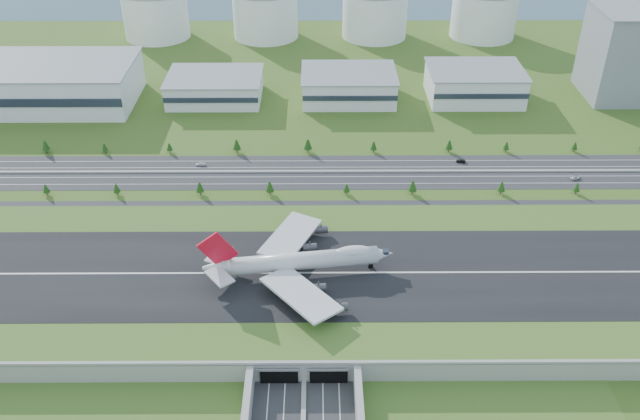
{
  "coord_description": "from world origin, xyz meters",
  "views": [
    {
      "loc": [
        4.66,
        -213.08,
        177.62
      ],
      "look_at": [
        5.97,
        35.0,
        15.43
      ],
      "focal_mm": 38.0,
      "sensor_mm": 36.0,
      "label": 1
    }
  ],
  "objects_px": {
    "car_7": "(201,164)",
    "office_tower": "(627,54)",
    "fuel_tank_a": "(156,15)",
    "car_6": "(575,178)",
    "car_5": "(461,161)",
    "boeing_747": "(299,261)"
  },
  "relations": [
    {
      "from": "car_7",
      "to": "office_tower",
      "type": "bearing_deg",
      "value": 113.84
    },
    {
      "from": "car_7",
      "to": "fuel_tank_a",
      "type": "bearing_deg",
      "value": -159.19
    },
    {
      "from": "office_tower",
      "to": "car_6",
      "type": "distance_m",
      "value": 127.41
    },
    {
      "from": "car_5",
      "to": "boeing_747",
      "type": "bearing_deg",
      "value": -28.21
    },
    {
      "from": "car_5",
      "to": "car_6",
      "type": "relative_size",
      "value": 0.86
    },
    {
      "from": "car_5",
      "to": "car_7",
      "type": "xyz_separation_m",
      "value": [
        -139.45,
        -2.61,
        -0.03
      ]
    },
    {
      "from": "office_tower",
      "to": "car_7",
      "type": "height_order",
      "value": "office_tower"
    },
    {
      "from": "car_6",
      "to": "office_tower",
      "type": "bearing_deg",
      "value": -51.21
    },
    {
      "from": "office_tower",
      "to": "car_7",
      "type": "distance_m",
      "value": 274.86
    },
    {
      "from": "office_tower",
      "to": "boeing_747",
      "type": "distance_m",
      "value": 281.79
    },
    {
      "from": "boeing_747",
      "to": "car_7",
      "type": "distance_m",
      "value": 117.47
    },
    {
      "from": "boeing_747",
      "to": "car_5",
      "type": "xyz_separation_m",
      "value": [
        84.5,
        105.51,
        -13.78
      ]
    },
    {
      "from": "boeing_747",
      "to": "car_5",
      "type": "bearing_deg",
      "value": 43.68
    },
    {
      "from": "car_7",
      "to": "car_5",
      "type": "bearing_deg",
      "value": 95.1
    },
    {
      "from": "car_5",
      "to": "car_6",
      "type": "height_order",
      "value": "car_5"
    },
    {
      "from": "fuel_tank_a",
      "to": "car_5",
      "type": "relative_size",
      "value": 10.04
    },
    {
      "from": "car_7",
      "to": "car_6",
      "type": "bearing_deg",
      "value": 89.54
    },
    {
      "from": "car_6",
      "to": "car_7",
      "type": "xyz_separation_m",
      "value": [
        -195.3,
        15.34,
        -0.01
      ]
    },
    {
      "from": "car_5",
      "to": "car_6",
      "type": "bearing_deg",
      "value": 82.66
    },
    {
      "from": "boeing_747",
      "to": "car_6",
      "type": "relative_size",
      "value": 13.31
    },
    {
      "from": "boeing_747",
      "to": "car_7",
      "type": "height_order",
      "value": "boeing_747"
    },
    {
      "from": "fuel_tank_a",
      "to": "car_6",
      "type": "xyz_separation_m",
      "value": [
        257.91,
        -223.04,
        -16.58
      ]
    }
  ]
}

